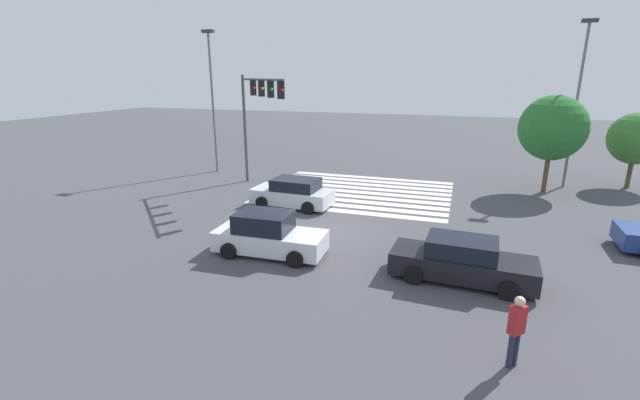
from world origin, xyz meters
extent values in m
plane|color=#47474C|center=(0.00, 0.00, 0.00)|extent=(119.23, 119.23, 0.00)
cube|color=silver|center=(0.00, -10.79, 0.00)|extent=(10.53, 0.60, 0.01)
cube|color=silver|center=(0.00, -9.84, 0.00)|extent=(10.53, 0.60, 0.01)
cube|color=silver|center=(0.00, -8.89, 0.00)|extent=(10.53, 0.60, 0.01)
cube|color=silver|center=(0.00, -7.94, 0.00)|extent=(10.53, 0.60, 0.01)
cube|color=silver|center=(0.00, -6.99, 0.00)|extent=(10.53, 0.60, 0.01)
cube|color=silver|center=(0.00, -6.04, 0.00)|extent=(10.53, 0.60, 0.01)
cube|color=silver|center=(0.00, -5.09, 0.00)|extent=(10.53, 0.60, 0.01)
cube|color=silver|center=(0.00, -4.14, 0.00)|extent=(10.53, 0.60, 0.01)
cube|color=silver|center=(0.00, -3.19, 0.00)|extent=(10.53, 0.60, 0.01)
cylinder|color=#47474C|center=(7.39, -7.39, 3.30)|extent=(0.18, 0.18, 6.60)
cylinder|color=#47474C|center=(5.07, -5.07, 6.35)|extent=(4.72, 4.72, 0.12)
cube|color=black|center=(6.00, -6.00, 5.88)|extent=(0.40, 0.40, 0.84)
sphere|color=red|center=(5.89, -5.89, 5.88)|extent=(0.16, 0.16, 0.16)
cube|color=black|center=(5.00, -5.00, 5.88)|extent=(0.40, 0.40, 0.84)
sphere|color=gold|center=(4.88, -4.88, 5.88)|extent=(0.16, 0.16, 0.16)
cube|color=black|center=(3.99, -3.99, 5.88)|extent=(0.40, 0.40, 0.84)
sphere|color=green|center=(3.88, -3.88, 5.88)|extent=(0.16, 0.16, 0.16)
cube|color=black|center=(2.99, -2.99, 5.88)|extent=(0.40, 0.40, 0.84)
sphere|color=red|center=(2.88, -2.88, 5.88)|extent=(0.16, 0.16, 0.16)
cylinder|color=black|center=(-12.56, -2.94, 0.34)|extent=(0.68, 0.24, 0.67)
cube|color=silver|center=(1.05, 2.84, 0.54)|extent=(4.26, 1.82, 0.74)
cube|color=black|center=(1.29, 2.85, 1.27)|extent=(2.08, 1.58, 0.72)
cylinder|color=black|center=(-0.22, 1.94, 0.31)|extent=(0.62, 0.24, 0.62)
cylinder|color=black|center=(-0.28, 3.66, 0.31)|extent=(0.62, 0.24, 0.62)
cylinder|color=black|center=(2.39, 2.02, 0.31)|extent=(0.62, 0.24, 0.62)
cylinder|color=black|center=(2.33, 3.74, 0.31)|extent=(0.62, 0.24, 0.62)
cube|color=silver|center=(2.58, -3.21, 0.54)|extent=(4.20, 2.06, 0.74)
cube|color=black|center=(2.36, -3.20, 1.19)|extent=(2.36, 1.78, 0.57)
cylinder|color=black|center=(3.90, -2.32, 0.32)|extent=(0.64, 0.25, 0.63)
cylinder|color=black|center=(3.81, -4.22, 0.32)|extent=(0.64, 0.25, 0.63)
cylinder|color=black|center=(1.36, -2.19, 0.32)|extent=(0.64, 0.25, 0.63)
cylinder|color=black|center=(1.26, -4.09, 0.32)|extent=(0.64, 0.25, 0.63)
cube|color=black|center=(-5.89, 2.84, 0.53)|extent=(4.69, 1.93, 0.73)
cube|color=black|center=(-5.83, 2.84, 1.18)|extent=(2.30, 1.62, 0.57)
cylinder|color=black|center=(-7.37, 2.08, 0.30)|extent=(0.61, 0.26, 0.60)
cylinder|color=black|center=(-7.27, 3.78, 0.30)|extent=(0.61, 0.26, 0.60)
cylinder|color=black|center=(-4.52, 1.91, 0.30)|extent=(0.61, 0.26, 0.60)
cylinder|color=black|center=(-4.42, 3.61, 0.30)|extent=(0.61, 0.26, 0.60)
cylinder|color=#232842|center=(-7.02, 7.14, 0.44)|extent=(0.14, 0.14, 0.88)
cylinder|color=#232842|center=(-7.14, 7.03, 0.44)|extent=(0.14, 0.14, 0.88)
cube|color=#B22328|center=(-7.08, 7.09, 1.23)|extent=(0.41, 0.41, 0.70)
sphere|color=beige|center=(-7.08, 7.09, 1.70)|extent=(0.24, 0.24, 0.24)
cylinder|color=slate|center=(-11.67, -12.18, 4.69)|extent=(0.16, 0.16, 9.37)
cube|color=#333338|center=(-11.67, -12.18, 9.47)|extent=(0.80, 0.36, 0.20)
cylinder|color=slate|center=(10.81, -9.37, 4.62)|extent=(0.16, 0.16, 9.23)
cube|color=#333338|center=(10.81, -9.37, 9.33)|extent=(0.80, 0.36, 0.20)
cylinder|color=brown|center=(-15.29, -13.12, 0.85)|extent=(0.26, 0.26, 1.70)
sphere|color=#3D7533|center=(-15.29, -13.12, 3.00)|extent=(3.07, 3.07, 3.07)
cylinder|color=brown|center=(-10.31, -10.36, 1.10)|extent=(0.26, 0.26, 2.19)
sphere|color=#286B2D|center=(-10.31, -10.36, 3.74)|extent=(3.64, 3.64, 3.64)
camera|label=1|loc=(-5.51, 16.61, 6.57)|focal=24.00mm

